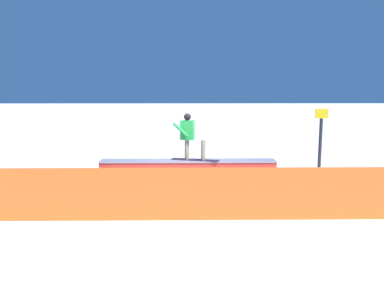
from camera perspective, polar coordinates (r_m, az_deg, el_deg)
ground_plane at (r=11.81m, az=-0.60°, el=-5.45°), size 120.00×120.00×0.00m
grind_box at (r=11.75m, az=-0.60°, el=-4.09°), size 5.40×0.56×0.63m
snowboarder at (r=11.61m, az=-0.38°, el=1.38°), size 1.51×0.69×1.44m
safety_fence at (r=8.20m, az=-0.49°, el=-7.55°), size 13.94×0.08×1.15m
trail_marker at (r=12.31m, az=18.73°, el=0.25°), size 0.40×0.10×2.21m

